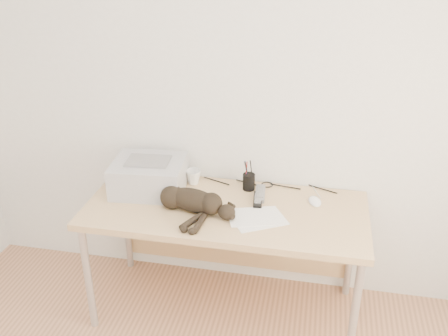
% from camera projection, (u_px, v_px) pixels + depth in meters
% --- Properties ---
extents(wall_back, '(3.50, 0.00, 3.50)m').
position_uv_depth(wall_back, '(238.00, 94.00, 2.91)').
color(wall_back, white).
rests_on(wall_back, floor).
extents(desk, '(1.60, 0.70, 0.74)m').
position_uv_depth(desk, '(228.00, 219.00, 2.97)').
color(desk, '#D9B77F').
rests_on(desk, floor).
extents(printer, '(0.45, 0.39, 0.20)m').
position_uv_depth(printer, '(149.00, 176.00, 2.99)').
color(printer, '#B8B9BE').
rests_on(printer, desk).
extents(papers, '(0.36, 0.31, 0.01)m').
position_uv_depth(papers, '(257.00, 218.00, 2.73)').
color(papers, white).
rests_on(papers, desk).
extents(cat, '(0.60, 0.36, 0.14)m').
position_uv_depth(cat, '(190.00, 201.00, 2.78)').
color(cat, black).
rests_on(cat, desk).
extents(mug, '(0.13, 0.13, 0.09)m').
position_uv_depth(mug, '(193.00, 177.00, 3.08)').
color(mug, white).
rests_on(mug, desk).
extents(pen_cup, '(0.07, 0.07, 0.19)m').
position_uv_depth(pen_cup, '(249.00, 181.00, 3.01)').
color(pen_cup, black).
rests_on(pen_cup, desk).
extents(remote_grey, '(0.07, 0.20, 0.02)m').
position_uv_depth(remote_grey, '(260.00, 194.00, 2.96)').
color(remote_grey, gray).
rests_on(remote_grey, desk).
extents(remote_black, '(0.07, 0.18, 0.02)m').
position_uv_depth(remote_black, '(258.00, 200.00, 2.90)').
color(remote_black, black).
rests_on(remote_black, desk).
extents(mouse, '(0.10, 0.13, 0.04)m').
position_uv_depth(mouse, '(315.00, 199.00, 2.88)').
color(mouse, white).
rests_on(mouse, desk).
extents(cable_tangle, '(1.36, 0.07, 0.01)m').
position_uv_depth(cable_tangle, '(235.00, 182.00, 3.11)').
color(cable_tangle, black).
rests_on(cable_tangle, desk).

